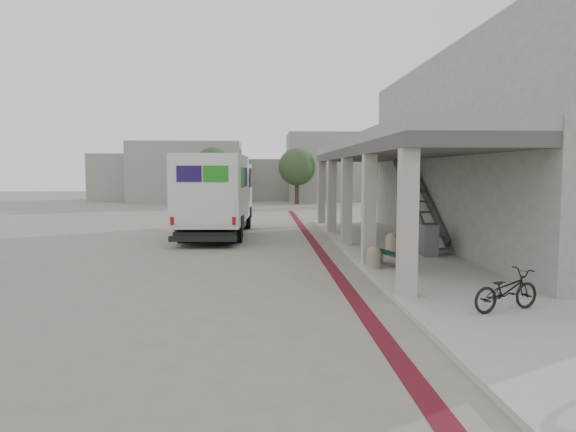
{
  "coord_description": "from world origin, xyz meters",
  "views": [
    {
      "loc": [
        -1.05,
        -14.39,
        2.84
      ],
      "look_at": [
        -0.33,
        -0.26,
        1.6
      ],
      "focal_mm": 32.0,
      "sensor_mm": 36.0,
      "label": 1
    }
  ],
  "objects": [
    {
      "name": "tree_mid",
      "position": [
        2.0,
        30.0,
        3.18
      ],
      "size": [
        3.2,
        3.2,
        4.8
      ],
      "color": "#38281C",
      "rests_on": "ground"
    },
    {
      "name": "utility_cabinet",
      "position": [
        4.3,
        1.69,
        0.63
      ],
      "size": [
        0.49,
        0.63,
        1.01
      ],
      "primitive_type": "cube",
      "rotation": [
        0.0,
        0.0,
        0.05
      ],
      "color": "slate",
      "rests_on": "sidewalk"
    },
    {
      "name": "bollard_near",
      "position": [
        2.1,
        -0.24,
        0.43
      ],
      "size": [
        0.41,
        0.41,
        0.62
      ],
      "color": "gray",
      "rests_on": "sidewalk"
    },
    {
      "name": "tree_right",
      "position": [
        10.0,
        29.0,
        3.18
      ],
      "size": [
        3.2,
        3.2,
        4.8
      ],
      "color": "#38281C",
      "rests_on": "ground"
    },
    {
      "name": "bicycle_black",
      "position": [
        3.69,
        -4.82,
        0.53
      ],
      "size": [
        1.65,
        1.04,
        0.82
      ],
      "primitive_type": "imported",
      "rotation": [
        0.0,
        0.0,
        1.91
      ],
      "color": "black",
      "rests_on": "sidewalk"
    },
    {
      "name": "bollard_far",
      "position": [
        3.34,
        2.55,
        0.45
      ],
      "size": [
        0.44,
        0.44,
        0.66
      ],
      "color": "tan",
      "rests_on": "sidewalk"
    },
    {
      "name": "tree_left",
      "position": [
        -5.0,
        28.0,
        3.18
      ],
      "size": [
        3.2,
        3.2,
        4.8
      ],
      "color": "#38281C",
      "rests_on": "ground"
    },
    {
      "name": "fedex_truck",
      "position": [
        -3.02,
        8.24,
        1.86
      ],
      "size": [
        2.93,
        8.31,
        3.5
      ],
      "rotation": [
        0.0,
        0.0,
        -0.05
      ],
      "color": "black",
      "rests_on": "ground"
    },
    {
      "name": "bike_lane_stripe",
      "position": [
        1.0,
        2.0,
        0.01
      ],
      "size": [
        0.35,
        40.0,
        0.01
      ],
      "primitive_type": "cube",
      "color": "#54101A",
      "rests_on": "ground"
    },
    {
      "name": "bench",
      "position": [
        2.6,
        -0.17,
        0.41
      ],
      "size": [
        0.92,
        1.77,
        0.41
      ],
      "rotation": [
        0.0,
        0.0,
        0.33
      ],
      "color": "gray",
      "rests_on": "sidewalk"
    },
    {
      "name": "sidewalk",
      "position": [
        4.0,
        0.0,
        0.06
      ],
      "size": [
        4.4,
        28.0,
        0.12
      ],
      "primitive_type": "cube",
      "color": "gray",
      "rests_on": "ground"
    },
    {
      "name": "ground",
      "position": [
        0.0,
        0.0,
        0.0
      ],
      "size": [
        120.0,
        120.0,
        0.0
      ],
      "primitive_type": "plane",
      "color": "slate",
      "rests_on": "ground"
    },
    {
      "name": "transit_building",
      "position": [
        6.83,
        4.5,
        3.4
      ],
      "size": [
        7.6,
        17.0,
        7.0
      ],
      "color": "gray",
      "rests_on": "ground"
    },
    {
      "name": "distant_backdrop",
      "position": [
        -2.84,
        35.89,
        2.7
      ],
      "size": [
        28.0,
        10.0,
        6.5
      ],
      "color": "gray",
      "rests_on": "ground"
    }
  ]
}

